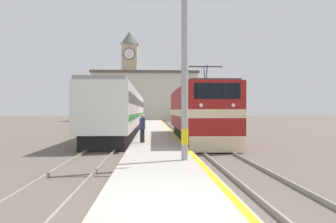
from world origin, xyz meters
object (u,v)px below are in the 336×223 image
at_px(passenger_train, 124,111).
at_px(clock_tower, 130,72).
at_px(catenary_mast, 186,47).
at_px(locomotive_train, 197,113).
at_px(person_on_platform, 142,128).

distance_m(passenger_train, clock_tower, 49.34).
bearing_deg(catenary_mast, locomotive_train, 79.73).
bearing_deg(passenger_train, person_on_platform, -80.34).
xyz_separation_m(locomotive_train, passenger_train, (-5.86, 8.54, 0.15)).
bearing_deg(catenary_mast, passenger_train, 101.71).
bearing_deg(locomotive_train, passenger_train, 124.45).
distance_m(passenger_train, catenary_mast, 19.62).
xyz_separation_m(person_on_platform, clock_tower, (-4.78, 60.57, 10.30)).
distance_m(locomotive_train, clock_tower, 58.33).
height_order(locomotive_train, person_on_platform, locomotive_train).
bearing_deg(catenary_mast, clock_tower, 95.64).
bearing_deg(locomotive_train, clock_tower, 98.56).
height_order(catenary_mast, clock_tower, clock_tower).
bearing_deg(clock_tower, passenger_train, -86.79).
distance_m(locomotive_train, passenger_train, 10.35).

